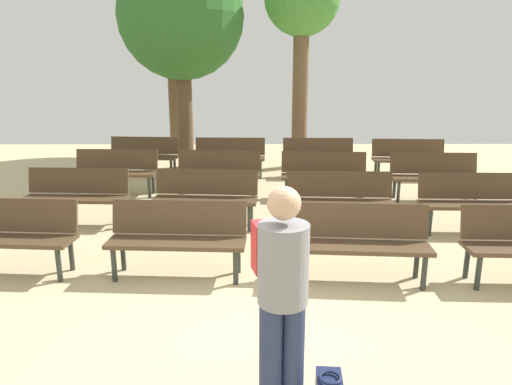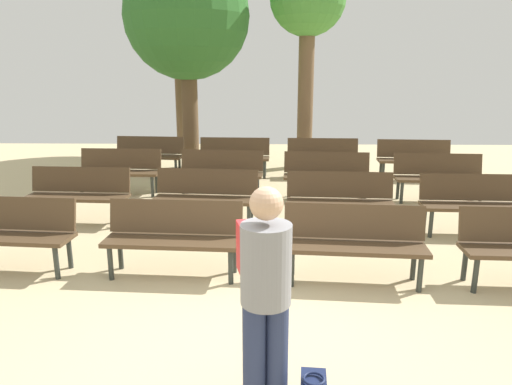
{
  "view_description": "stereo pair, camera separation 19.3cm",
  "coord_description": "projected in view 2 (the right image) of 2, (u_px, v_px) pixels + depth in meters",
  "views": [
    {
      "loc": [
        -0.04,
        -3.57,
        2.35
      ],
      "look_at": [
        0.0,
        3.42,
        0.55
      ],
      "focal_mm": 33.07,
      "sensor_mm": 36.0,
      "label": 1
    },
    {
      "loc": [
        0.15,
        -3.57,
        2.35
      ],
      "look_at": [
        0.0,
        3.42,
        0.55
      ],
      "focal_mm": 33.07,
      "sensor_mm": 36.0,
      "label": 2
    }
  ],
  "objects": [
    {
      "name": "ground_plane",
      "position": [
        247.0,
        353.0,
        4.05
      ],
      "size": [
        24.0,
        24.0,
        0.0
      ],
      "primitive_type": "plane",
      "color": "#CCB789"
    },
    {
      "name": "bench_r0_c0",
      "position": [
        8.0,
        229.0,
        5.68
      ],
      "size": [
        1.63,
        0.6,
        0.87
      ],
      "rotation": [
        0.0,
        0.0,
        -0.08
      ],
      "color": "#4C3823",
      "rests_on": "ground_plane"
    },
    {
      "name": "bench_r0_c1",
      "position": [
        174.0,
        233.0,
        5.54
      ],
      "size": [
        1.62,
        0.57,
        0.87
      ],
      "rotation": [
        0.0,
        0.0,
        -0.06
      ],
      "color": "#4C3823",
      "rests_on": "ground_plane"
    },
    {
      "name": "bench_r0_c2",
      "position": [
        354.0,
        239.0,
        5.35
      ],
      "size": [
        1.63,
        0.6,
        0.87
      ],
      "rotation": [
        0.0,
        0.0,
        -0.08
      ],
      "color": "#4C3823",
      "rests_on": "ground_plane"
    },
    {
      "name": "bench_r1_c0",
      "position": [
        79.0,
        192.0,
        7.47
      ],
      "size": [
        1.62,
        0.56,
        0.87
      ],
      "rotation": [
        0.0,
        0.0,
        -0.05
      ],
      "color": "#4C3823",
      "rests_on": "ground_plane"
    },
    {
      "name": "bench_r1_c1",
      "position": [
        206.0,
        194.0,
        7.32
      ],
      "size": [
        1.63,
        0.61,
        0.87
      ],
      "rotation": [
        0.0,
        0.0,
        -0.08
      ],
      "color": "#4C3823",
      "rests_on": "ground_plane"
    },
    {
      "name": "bench_r1_c2",
      "position": [
        340.0,
        197.0,
        7.11
      ],
      "size": [
        1.62,
        0.57,
        0.87
      ],
      "rotation": [
        0.0,
        0.0,
        -0.06
      ],
      "color": "#4C3823",
      "rests_on": "ground_plane"
    },
    {
      "name": "bench_r1_c3",
      "position": [
        476.0,
        200.0,
        6.95
      ],
      "size": [
        1.62,
        0.54,
        0.87
      ],
      "rotation": [
        0.0,
        0.0,
        -0.03
      ],
      "color": "#4C3823",
      "rests_on": "ground_plane"
    },
    {
      "name": "bench_r2_c0",
      "position": [
        120.0,
        168.0,
        9.25
      ],
      "size": [
        1.62,
        0.54,
        0.87
      ],
      "rotation": [
        0.0,
        0.0,
        -0.04
      ],
      "color": "#4C3823",
      "rests_on": "ground_plane"
    },
    {
      "name": "bench_r2_c1",
      "position": [
        221.0,
        170.0,
        9.09
      ],
      "size": [
        1.63,
        0.6,
        0.87
      ],
      "rotation": [
        0.0,
        0.0,
        -0.07
      ],
      "color": "#4C3823",
      "rests_on": "ground_plane"
    },
    {
      "name": "bench_r2_c2",
      "position": [
        327.0,
        173.0,
        8.86
      ],
      "size": [
        1.63,
        0.58,
        0.87
      ],
      "rotation": [
        0.0,
        0.0,
        -0.07
      ],
      "color": "#4C3823",
      "rests_on": "ground_plane"
    },
    {
      "name": "bench_r2_c3",
      "position": [
        439.0,
        174.0,
        8.7
      ],
      "size": [
        1.62,
        0.56,
        0.87
      ],
      "rotation": [
        0.0,
        0.0,
        -0.05
      ],
      "color": "#4C3823",
      "rests_on": "ground_plane"
    },
    {
      "name": "bench_r3_c0",
      "position": [
        149.0,
        153.0,
        10.98
      ],
      "size": [
        1.64,
        0.62,
        0.87
      ],
      "rotation": [
        0.0,
        0.0,
        -0.08
      ],
      "color": "#4C3823",
      "rests_on": "ground_plane"
    },
    {
      "name": "bench_r3_c1",
      "position": [
        234.0,
        154.0,
        10.79
      ],
      "size": [
        1.62,
        0.54,
        0.87
      ],
      "rotation": [
        0.0,
        0.0,
        -0.04
      ],
      "color": "#4C3823",
      "rests_on": "ground_plane"
    },
    {
      "name": "bench_r3_c2",
      "position": [
        323.0,
        155.0,
        10.69
      ],
      "size": [
        1.61,
        0.53,
        0.87
      ],
      "rotation": [
        0.0,
        0.0,
        -0.03
      ],
      "color": "#4C3823",
      "rests_on": "ground_plane"
    },
    {
      "name": "bench_r3_c3",
      "position": [
        414.0,
        157.0,
        10.47
      ],
      "size": [
        1.63,
        0.58,
        0.87
      ],
      "rotation": [
        0.0,
        0.0,
        -0.06
      ],
      "color": "#4C3823",
      "rests_on": "ground_plane"
    },
    {
      "name": "tree_0",
      "position": [
        187.0,
        18.0,
        11.06
      ],
      "size": [
        2.96,
        2.96,
        5.09
      ],
      "color": "brown",
      "rests_on": "ground_plane"
    },
    {
      "name": "tree_1",
      "position": [
        178.0,
        12.0,
        13.04
      ],
      "size": [
        2.29,
        2.29,
        5.16
      ],
      "color": "brown",
      "rests_on": "ground_plane"
    },
    {
      "name": "tree_2",
      "position": [
        308.0,
        5.0,
        11.05
      ],
      "size": [
        1.81,
        1.81,
        4.95
      ],
      "color": "brown",
      "rests_on": "ground_plane"
    },
    {
      "name": "visitor_with_backpack",
      "position": [
        265.0,
        288.0,
        3.17
      ],
      "size": [
        0.42,
        0.58,
        1.65
      ],
      "rotation": [
        0.0,
        0.0,
        3.37
      ],
      "color": "navy",
      "rests_on": "ground_plane"
    }
  ]
}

